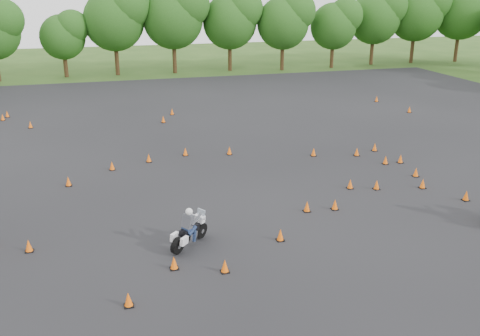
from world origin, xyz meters
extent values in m
plane|color=#2D5119|center=(0.00, 0.00, 0.00)|extent=(140.00, 140.00, 0.00)
plane|color=black|center=(0.00, 6.00, 0.01)|extent=(62.00, 62.00, 0.00)
cone|color=#FC620A|center=(2.17, 0.99, 0.23)|extent=(0.26, 0.26, 0.45)
cone|color=#FC620A|center=(-12.55, 23.14, 0.23)|extent=(0.26, 0.26, 0.45)
cone|color=#FC620A|center=(-7.86, 7.02, 0.23)|extent=(0.26, 0.26, 0.45)
cone|color=#FC620A|center=(-10.62, 19.30, 0.23)|extent=(0.26, 0.26, 0.45)
cone|color=#FC620A|center=(8.79, 5.83, 0.23)|extent=(0.26, 0.26, 0.45)
cone|color=#FC620A|center=(16.58, 20.70, 0.23)|extent=(0.26, 0.26, 0.45)
cone|color=#FC620A|center=(0.99, 9.82, 0.23)|extent=(0.26, 0.26, 0.45)
cone|color=#FC620A|center=(-2.52, -3.05, 0.23)|extent=(0.26, 0.26, 0.45)
cone|color=#FC620A|center=(9.69, 5.80, 0.23)|extent=(0.26, 0.26, 0.45)
cone|color=#FC620A|center=(7.98, 7.62, 0.23)|extent=(0.26, 0.26, 0.45)
cone|color=#FC620A|center=(-5.85, -4.25, 0.23)|extent=(0.26, 0.26, 0.45)
cone|color=#FC620A|center=(5.57, 8.25, 0.23)|extent=(0.26, 0.26, 0.45)
cone|color=#FC620A|center=(5.23, 2.99, 0.23)|extent=(0.26, 0.26, 0.45)
cone|color=#FC620A|center=(8.63, 2.09, 0.23)|extent=(0.26, 0.26, 0.45)
cone|color=#FC620A|center=(-4.15, -2.37, 0.23)|extent=(0.26, 0.26, 0.45)
cone|color=#FC620A|center=(0.12, -1.32, 0.23)|extent=(0.26, 0.26, 0.45)
cone|color=#FC620A|center=(9.63, 0.19, 0.23)|extent=(0.26, 0.26, 0.45)
cone|color=#FC620A|center=(-9.11, 0.34, 0.23)|extent=(0.26, 0.26, 0.45)
cone|color=#FC620A|center=(16.99, 16.42, 0.23)|extent=(0.26, 0.26, 0.45)
cone|color=#FC620A|center=(6.41, 2.55, 0.23)|extent=(0.26, 0.26, 0.45)
cone|color=#FC620A|center=(-12.74, 22.14, 0.23)|extent=(0.26, 0.26, 0.45)
cone|color=#FC620A|center=(9.44, 8.19, 0.23)|extent=(0.26, 0.26, 0.45)
cone|color=#FC620A|center=(-1.49, 10.32, 0.23)|extent=(0.26, 0.26, 0.45)
cone|color=#FC620A|center=(-1.64, 18.39, 0.23)|extent=(0.26, 0.26, 0.45)
cone|color=#FC620A|center=(3.43, 0.86, 0.23)|extent=(0.26, 0.26, 0.45)
cone|color=#FC620A|center=(9.25, 3.63, 0.23)|extent=(0.26, 0.26, 0.45)
cone|color=#FC620A|center=(-0.67, 20.62, 0.23)|extent=(0.26, 0.26, 0.45)
cone|color=#FC620A|center=(-3.65, 9.69, 0.23)|extent=(0.26, 0.26, 0.45)
cone|color=#FC620A|center=(-5.68, 8.87, 0.23)|extent=(0.26, 0.26, 0.45)
camera|label=1|loc=(-6.37, -18.74, 9.35)|focal=40.00mm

